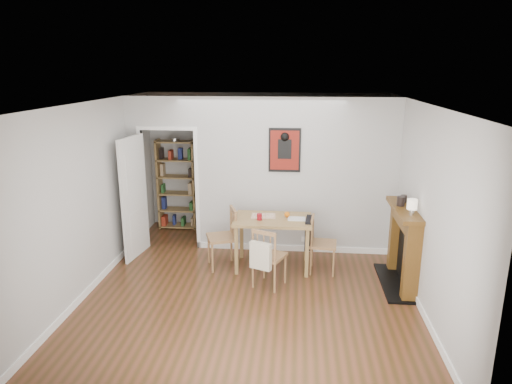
# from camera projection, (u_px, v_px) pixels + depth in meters

# --- Properties ---
(ground) EXTENTS (5.20, 5.20, 0.00)m
(ground) POSITION_uv_depth(u_px,v_px,m) (252.00, 285.00, 6.60)
(ground) COLOR brown
(ground) RESTS_ON ground
(room_shell) EXTENTS (5.20, 5.20, 5.20)m
(room_shell) POSITION_uv_depth(u_px,v_px,m) (266.00, 177.00, 7.54)
(room_shell) COLOR #B9B8B6
(room_shell) RESTS_ON ground
(dining_table) EXTENTS (1.18, 0.75, 0.81)m
(dining_table) POSITION_uv_depth(u_px,v_px,m) (273.00, 224.00, 7.02)
(dining_table) COLOR #9D7749
(dining_table) RESTS_ON ground
(chair_left) EXTENTS (0.61, 0.61, 0.96)m
(chair_left) POSITION_uv_depth(u_px,v_px,m) (222.00, 238.00, 7.10)
(chair_left) COLOR olive
(chair_left) RESTS_ON ground
(chair_right) EXTENTS (0.53, 0.48, 0.88)m
(chair_right) POSITION_uv_depth(u_px,v_px,m) (322.00, 244.00, 6.94)
(chair_right) COLOR olive
(chair_right) RESTS_ON ground
(chair_front) EXTENTS (0.59, 0.61, 0.89)m
(chair_front) POSITION_uv_depth(u_px,v_px,m) (269.00, 256.00, 6.47)
(chair_front) COLOR olive
(chair_front) RESTS_ON ground
(bookshelf) EXTENTS (0.73, 0.29, 1.74)m
(bookshelf) POSITION_uv_depth(u_px,v_px,m) (177.00, 185.00, 8.78)
(bookshelf) COLOR #9D7749
(bookshelf) RESTS_ON ground
(fireplace) EXTENTS (0.45, 1.25, 1.16)m
(fireplace) POSITION_uv_depth(u_px,v_px,m) (404.00, 244.00, 6.48)
(fireplace) COLOR brown
(fireplace) RESTS_ON ground
(red_glass) EXTENTS (0.08, 0.08, 0.10)m
(red_glass) POSITION_uv_depth(u_px,v_px,m) (259.00, 217.00, 6.91)
(red_glass) COLOR maroon
(red_glass) RESTS_ON dining_table
(orange_fruit) EXTENTS (0.09, 0.09, 0.09)m
(orange_fruit) POSITION_uv_depth(u_px,v_px,m) (287.00, 214.00, 7.04)
(orange_fruit) COLOR orange
(orange_fruit) RESTS_ON dining_table
(placemat) EXTENTS (0.38, 0.29, 0.00)m
(placemat) POSITION_uv_depth(u_px,v_px,m) (263.00, 216.00, 7.11)
(placemat) COLOR #F2E6C7
(placemat) RESTS_ON dining_table
(notebook) EXTENTS (0.27, 0.20, 0.01)m
(notebook) POSITION_uv_depth(u_px,v_px,m) (297.00, 219.00, 6.95)
(notebook) COLOR silver
(notebook) RESTS_ON dining_table
(mantel_lamp) EXTENTS (0.14, 0.14, 0.21)m
(mantel_lamp) POSITION_uv_depth(u_px,v_px,m) (412.00, 205.00, 6.00)
(mantel_lamp) COLOR silver
(mantel_lamp) RESTS_ON fireplace
(ceramic_jar_a) EXTENTS (0.11, 0.11, 0.13)m
(ceramic_jar_a) POSITION_uv_depth(u_px,v_px,m) (401.00, 201.00, 6.41)
(ceramic_jar_a) COLOR black
(ceramic_jar_a) RESTS_ON fireplace
(ceramic_jar_b) EXTENTS (0.09, 0.09, 0.11)m
(ceramic_jar_b) POSITION_uv_depth(u_px,v_px,m) (404.00, 199.00, 6.58)
(ceramic_jar_b) COLOR black
(ceramic_jar_b) RESTS_ON fireplace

